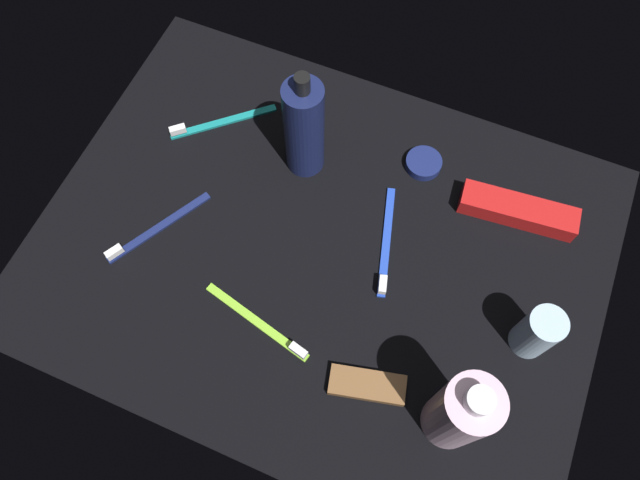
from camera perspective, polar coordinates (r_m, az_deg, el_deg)
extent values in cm
cube|color=black|center=(90.21, 0.00, -0.92)|extent=(84.00, 64.00, 1.20)
cylinder|color=#161E49|center=(89.07, -1.53, 10.56)|extent=(5.98, 5.98, 17.98)
cylinder|color=black|center=(80.70, -1.72, 14.72)|extent=(2.20, 2.20, 2.80)
cylinder|color=silver|center=(76.68, 13.29, -15.83)|extent=(7.07, 7.07, 16.84)
cylinder|color=silver|center=(67.52, 15.04, -14.66)|extent=(3.20, 3.20, 2.20)
cylinder|color=silver|center=(85.61, 20.11, -8.31)|extent=(5.10, 5.10, 9.53)
cube|color=blue|center=(90.23, 6.39, -0.03)|extent=(5.88, 17.68, 0.90)
cube|color=white|center=(86.44, 6.03, -4.26)|extent=(1.74, 2.80, 1.20)
cube|color=navy|center=(93.87, -15.15, 1.24)|extent=(9.78, 16.32, 0.90)
cube|color=white|center=(92.90, -19.12, -1.10)|extent=(2.22, 2.81, 1.20)
cube|color=teal|center=(101.56, -9.24, 11.18)|extent=(14.28, 12.83, 0.90)
cube|color=white|center=(100.75, -13.48, 10.25)|extent=(2.68, 2.55, 1.20)
cube|color=#8CD133|center=(85.87, -6.09, -7.75)|extent=(17.78, 5.38, 0.90)
cube|color=white|center=(83.32, -2.09, -10.53)|extent=(2.79, 1.68, 1.20)
cube|color=red|center=(95.40, 18.44, 2.70)|extent=(17.94, 6.08, 3.20)
cube|color=brown|center=(83.33, 4.55, -13.68)|extent=(11.05, 6.34, 1.50)
cylinder|color=navy|center=(96.95, 9.89, 7.26)|extent=(5.76, 5.76, 1.51)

